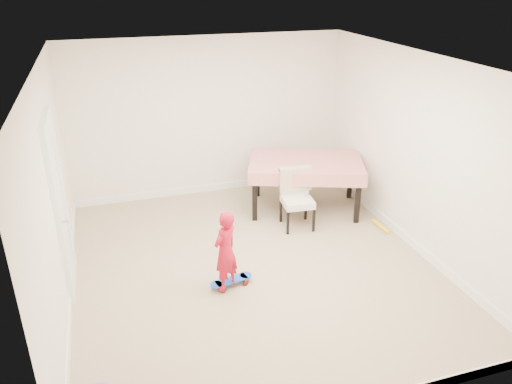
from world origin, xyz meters
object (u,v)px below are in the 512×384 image
object	(u,v)px
skateboard	(231,282)
child	(225,254)
dining_chair	(298,200)
dining_table	(305,185)

from	to	relation	value
skateboard	child	bearing A→B (deg)	-150.63
child	skateboard	bearing A→B (deg)	-176.72
dining_chair	skateboard	world-z (taller)	dining_chair
dining_table	skateboard	world-z (taller)	dining_table
dining_chair	child	size ratio (longest dim) A/B	0.88
dining_table	child	bearing A→B (deg)	-113.98
dining_chair	child	xyz separation A→B (m)	(-1.40, -1.24, 0.06)
dining_table	child	distance (m)	2.50
dining_chair	skateboard	xyz separation A→B (m)	(-1.32, -1.17, -0.40)
dining_table	skateboard	xyz separation A→B (m)	(-1.66, -1.72, -0.37)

